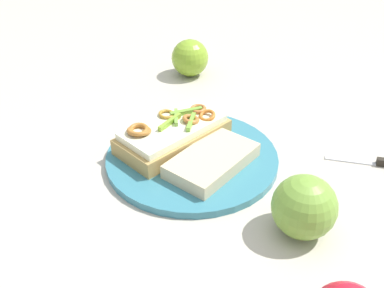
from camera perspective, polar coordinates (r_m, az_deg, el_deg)
name	(u,v)px	position (r m, az deg, el deg)	size (l,w,h in m)	color
ground_plane	(192,161)	(0.73, 0.00, -2.10)	(2.00, 2.00, 0.00)	#BCB3A3
plate	(192,158)	(0.72, 0.00, -1.71)	(0.27, 0.27, 0.01)	teal
sandwich	(173,133)	(0.73, -2.39, 1.35)	(0.20, 0.19, 0.05)	tan
bread_slice_side	(212,160)	(0.69, 2.53, -2.07)	(0.14, 0.08, 0.02)	beige
apple_1	(304,207)	(0.59, 13.89, -7.66)	(0.08, 0.08, 0.08)	#75A43A
apple_2	(190,58)	(0.99, -0.26, 10.74)	(0.08, 0.08, 0.08)	#81AA2B
knife	(379,162)	(0.77, 22.35, -2.15)	(0.12, 0.04, 0.01)	silver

